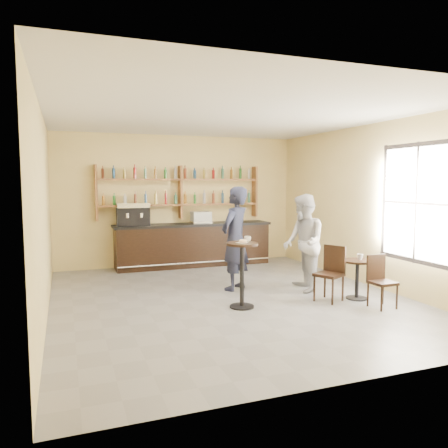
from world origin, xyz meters
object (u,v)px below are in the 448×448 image
object	(u,v)px
espresso_machine	(133,214)
pastry_case	(201,217)
chair_west	(329,274)
patron_second	(303,243)
pedestal_table	(242,275)
bar_counter	(193,245)
man_main	(235,238)
cafe_table	(357,279)
chair_south	(383,282)

from	to	relation	value
espresso_machine	pastry_case	size ratio (longest dim) A/B	1.57
chair_west	patron_second	xyz separation A→B (m)	(-0.05, 0.78, 0.44)
pedestal_table	chair_west	xyz separation A→B (m)	(1.56, -0.17, -0.06)
bar_counter	pastry_case	world-z (taller)	pastry_case
man_main	pastry_case	bearing A→B (deg)	-130.48
man_main	chair_west	distance (m)	1.88
patron_second	bar_counter	bearing A→B (deg)	-144.69
cafe_table	patron_second	world-z (taller)	patron_second
espresso_machine	cafe_table	bearing A→B (deg)	-47.06
cafe_table	patron_second	xyz separation A→B (m)	(-0.60, 0.83, 0.57)
chair_west	chair_south	xyz separation A→B (m)	(0.60, -0.65, -0.05)
chair_south	patron_second	bearing A→B (deg)	111.81
espresso_machine	pedestal_table	xyz separation A→B (m)	(1.20, -3.75, -0.77)
man_main	chair_south	world-z (taller)	man_main
man_main	chair_west	size ratio (longest dim) A/B	2.07
bar_counter	cafe_table	size ratio (longest dim) A/B	5.53
chair_south	pedestal_table	bearing A→B (deg)	156.74
espresso_machine	chair_south	size ratio (longest dim) A/B	0.86
espresso_machine	chair_west	bearing A→B (deg)	-51.73
pedestal_table	pastry_case	bearing A→B (deg)	83.06
pastry_case	patron_second	size ratio (longest dim) A/B	0.26
bar_counter	chair_west	xyz separation A→B (m)	(1.30, -3.92, -0.04)
patron_second	espresso_machine	bearing A→B (deg)	-125.56
pedestal_table	patron_second	bearing A→B (deg)	22.28
bar_counter	man_main	distance (m)	2.62
pastry_case	man_main	world-z (taller)	man_main
man_main	cafe_table	xyz separation A→B (m)	(1.77, -1.39, -0.64)
cafe_table	chair_south	distance (m)	0.61
pedestal_table	man_main	xyz separation A→B (m)	(0.34, 1.17, 0.45)
cafe_table	chair_west	xyz separation A→B (m)	(-0.55, 0.05, 0.13)
man_main	chair_west	bearing A→B (deg)	94.30
pastry_case	cafe_table	xyz separation A→B (m)	(1.65, -3.97, -0.84)
pastry_case	cafe_table	world-z (taller)	pastry_case
pastry_case	cafe_table	distance (m)	4.38
cafe_table	bar_counter	bearing A→B (deg)	115.00
chair_west	chair_south	distance (m)	0.89
pastry_case	man_main	bearing A→B (deg)	-100.48
espresso_machine	chair_west	size ratio (longest dim) A/B	0.77
chair_south	chair_west	bearing A→B (deg)	130.18
pastry_case	chair_south	xyz separation A→B (m)	(1.70, -4.57, -0.76)
bar_counter	patron_second	distance (m)	3.40
bar_counter	pedestal_table	distance (m)	3.76
man_main	chair_south	bearing A→B (deg)	94.46
pastry_case	chair_west	bearing A→B (deg)	-82.22
patron_second	man_main	bearing A→B (deg)	-101.88
bar_counter	cafe_table	bearing A→B (deg)	-65.00
pedestal_table	chair_south	world-z (taller)	pedestal_table
bar_counter	chair_south	xyz separation A→B (m)	(1.90, -4.57, -0.09)
pastry_case	pedestal_table	world-z (taller)	pastry_case
pedestal_table	man_main	size ratio (longest dim) A/B	0.55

